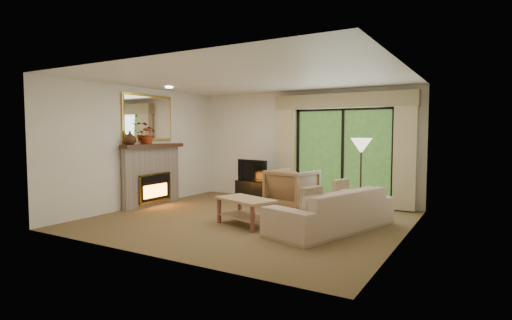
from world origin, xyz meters
The scene contains 22 objects.
floor centered at (0.00, 0.00, 0.00)m, with size 5.50×5.50×0.00m, color brown.
ceiling centered at (0.00, 0.00, 2.60)m, with size 5.50×5.50×0.00m, color white.
wall_back centered at (0.00, 2.50, 1.30)m, with size 5.00×5.00×0.00m, color white.
wall_front centered at (0.00, -2.50, 1.30)m, with size 5.00×5.00×0.00m, color white.
wall_left centered at (-2.75, 0.00, 1.30)m, with size 5.00×5.00×0.00m, color white.
wall_right centered at (2.75, 0.00, 1.30)m, with size 5.00×5.00×0.00m, color white.
fireplace centered at (-2.63, 0.20, 0.69)m, with size 0.24×1.70×1.37m, color gray, non-canonical shape.
mirror centered at (-2.71, 0.20, 1.95)m, with size 0.07×1.45×1.02m, color gold, non-canonical shape.
sliding_door centered at (1.00, 2.45, 1.10)m, with size 2.26×0.10×2.16m, color black, non-canonical shape.
curtain_left centered at (-0.35, 2.34, 1.20)m, with size 0.45×0.18×2.35m, color tan.
curtain_right centered at (2.35, 2.34, 1.20)m, with size 0.45×0.18×2.35m, color tan.
cornice centered at (1.00, 2.36, 2.32)m, with size 3.20×0.24×0.32m, color #998B63.
media_console centered at (-1.01, 1.95, 0.23)m, with size 0.92×0.41×0.46m, color black.
tv centered at (-1.01, 1.95, 0.72)m, with size 0.90×0.12×0.52m, color black.
armchair centered at (0.21, 1.48, 0.42)m, with size 0.90×0.93×0.85m, color brown.
sofa centered at (1.61, 0.05, 0.35)m, with size 2.39×0.93×0.70m, color tan.
pillow_near centered at (1.53, -0.64, 0.59)m, with size 0.11×0.42×0.42m, color brown.
pillow_far centered at (1.53, 0.74, 0.58)m, with size 0.10×0.38×0.38m, color brown.
coffee_table centered at (0.20, -0.39, 0.24)m, with size 1.06×0.58×0.48m, color tan, non-canonical shape.
floor_lamp centered at (1.71, 1.40, 0.76)m, with size 0.41×0.41×1.52m, color white, non-canonical shape.
vase centered at (-2.61, -0.43, 1.51)m, with size 0.27×0.27×0.29m, color #3C1F11.
branches centered at (-2.61, 0.08, 1.60)m, with size 0.42×0.36×0.47m, color #982F14.
Camera 1 is at (3.85, -6.24, 1.63)m, focal length 28.00 mm.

